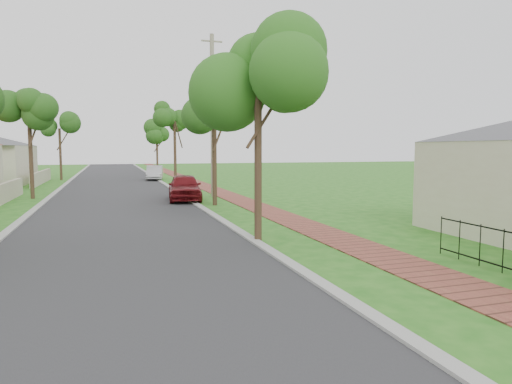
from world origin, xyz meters
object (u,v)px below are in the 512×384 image
parked_car_red (185,187)px  utility_pole (213,116)px  parked_car_white (155,173)px  near_tree (258,75)px

parked_car_red → utility_pole: size_ratio=0.45×
parked_car_white → near_tree: (0.40, -28.29, 4.26)m
parked_car_red → near_tree: size_ratio=0.68×
parked_car_white → utility_pole: (1.90, -15.29, 4.02)m
parked_car_red → utility_pole: utility_pole is taller
parked_car_red → utility_pole: (1.90, 1.55, 3.95)m
near_tree → parked_car_red: bearing=92.0°
parked_car_red → near_tree: (0.40, -11.45, 4.19)m
parked_car_white → utility_pole: bearing=-75.0°
near_tree → utility_pole: utility_pole is taller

